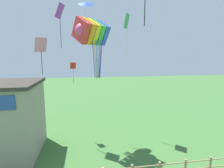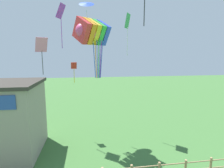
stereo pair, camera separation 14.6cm
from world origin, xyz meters
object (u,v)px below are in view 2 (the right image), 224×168
at_px(kite_pink_diamond, 42,48).
at_px(kite_green_diamond, 127,25).
at_px(kite_blue_delta, 87,4).
at_px(kite_red_diamond, 74,69).
at_px(kite_purple_streamer, 61,16).
at_px(kite_rainbow_parafoil, 92,32).

xyz_separation_m(kite_pink_diamond, kite_green_diamond, (6.91, 3.15, 2.25)).
relative_size(kite_blue_delta, kite_red_diamond, 1.50).
height_order(kite_pink_diamond, kite_red_diamond, kite_pink_diamond).
distance_m(kite_purple_streamer, kite_green_diamond, 5.93).
xyz_separation_m(kite_rainbow_parafoil, kite_blue_delta, (-0.35, 2.45, 2.75)).
distance_m(kite_green_diamond, kite_blue_delta, 4.18).
height_order(kite_green_diamond, kite_blue_delta, kite_blue_delta).
bearing_deg(kite_red_diamond, kite_blue_delta, 30.27).
distance_m(kite_rainbow_parafoil, kite_purple_streamer, 3.45).
relative_size(kite_rainbow_parafoil, kite_red_diamond, 2.57).
bearing_deg(kite_purple_streamer, kite_blue_delta, 16.99).
height_order(kite_rainbow_parafoil, kite_pink_diamond, kite_rainbow_parafoil).
distance_m(kite_pink_diamond, kite_green_diamond, 7.92).
bearing_deg(kite_red_diamond, kite_rainbow_parafoil, -46.59).
distance_m(kite_rainbow_parafoil, kite_red_diamond, 3.86).
height_order(kite_purple_streamer, kite_red_diamond, kite_purple_streamer).
bearing_deg(kite_green_diamond, kite_purple_streamer, -179.69).
xyz_separation_m(kite_rainbow_parafoil, kite_pink_diamond, (-3.59, -1.35, -1.39)).
distance_m(kite_purple_streamer, kite_pink_diamond, 4.36).
relative_size(kite_rainbow_parafoil, kite_green_diamond, 1.28).
height_order(kite_rainbow_parafoil, kite_purple_streamer, kite_purple_streamer).
height_order(kite_purple_streamer, kite_green_diamond, kite_purple_streamer).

